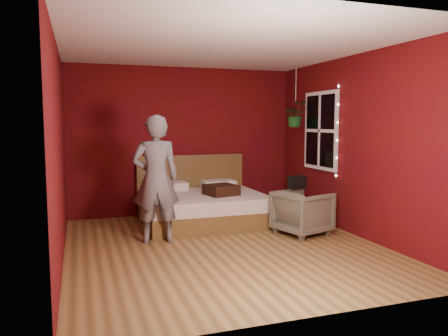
# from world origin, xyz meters

# --- Properties ---
(floor) EXTENTS (4.50, 4.50, 0.00)m
(floor) POSITION_xyz_m (0.00, 0.00, 0.00)
(floor) COLOR olive
(floor) RESTS_ON ground
(room_walls) EXTENTS (4.04, 4.54, 2.62)m
(room_walls) POSITION_xyz_m (0.00, 0.00, 1.68)
(room_walls) COLOR #570F09
(room_walls) RESTS_ON ground
(window) EXTENTS (0.05, 0.97, 1.27)m
(window) POSITION_xyz_m (1.97, 0.90, 1.50)
(window) COLOR white
(window) RESTS_ON room_walls
(fairy_lights) EXTENTS (0.04, 0.04, 1.45)m
(fairy_lights) POSITION_xyz_m (1.94, 0.38, 1.50)
(fairy_lights) COLOR silver
(fairy_lights) RESTS_ON room_walls
(bed) EXTENTS (1.93, 1.64, 1.06)m
(bed) POSITION_xyz_m (0.11, 1.47, 0.28)
(bed) COLOR brown
(bed) RESTS_ON ground
(person) EXTENTS (0.67, 0.48, 1.74)m
(person) POSITION_xyz_m (-0.81, 0.50, 0.87)
(person) COLOR slate
(person) RESTS_ON ground
(armchair) EXTENTS (0.87, 0.86, 0.64)m
(armchair) POSITION_xyz_m (1.30, 0.24, 0.32)
(armchair) COLOR #65614F
(armchair) RESTS_ON ground
(handbag) EXTENTS (0.29, 0.19, 0.19)m
(handbag) POSITION_xyz_m (1.33, 0.49, 0.74)
(handbag) COLOR black
(handbag) RESTS_ON armchair
(throw_pillow) EXTENTS (0.55, 0.55, 0.16)m
(throw_pillow) POSITION_xyz_m (0.35, 1.19, 0.56)
(throw_pillow) COLOR #331B11
(throw_pillow) RESTS_ON bed
(hanging_plant) EXTENTS (0.48, 0.45, 1.05)m
(hanging_plant) POSITION_xyz_m (1.78, 1.43, 1.77)
(hanging_plant) COLOR silver
(hanging_plant) RESTS_ON room_walls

